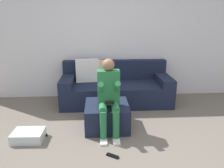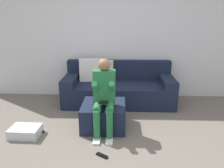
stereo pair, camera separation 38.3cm
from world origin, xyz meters
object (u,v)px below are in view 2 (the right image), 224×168
(couch_sectional, at_px, (118,88))
(storage_bin, at_px, (25,132))
(ottoman, at_px, (104,115))
(person_seated, at_px, (104,94))
(remote_near_ottoman, at_px, (102,156))
(remote_by_storage_bin, at_px, (38,132))

(couch_sectional, bearing_deg, storage_bin, -132.70)
(ottoman, xyz_separation_m, person_seated, (0.02, -0.17, 0.43))
(person_seated, bearing_deg, remote_near_ottoman, -88.72)
(remote_near_ottoman, bearing_deg, storage_bin, -167.83)
(couch_sectional, relative_size, ottoman, 3.17)
(remote_near_ottoman, distance_m, remote_by_storage_bin, 1.17)
(person_seated, bearing_deg, storage_bin, -171.45)
(ottoman, height_order, person_seated, person_seated)
(person_seated, height_order, storage_bin, person_seated)
(couch_sectional, bearing_deg, person_seated, -98.15)
(ottoman, bearing_deg, storage_bin, -163.04)
(couch_sectional, distance_m, remote_by_storage_bin, 1.84)
(ottoman, relative_size, remote_near_ottoman, 4.10)
(remote_near_ottoman, bearing_deg, remote_by_storage_bin, -174.90)
(person_seated, bearing_deg, remote_by_storage_bin, -175.20)
(couch_sectional, distance_m, person_seated, 1.34)
(couch_sectional, bearing_deg, remote_near_ottoman, -95.02)
(storage_bin, xyz_separation_m, remote_by_storage_bin, (0.16, 0.09, -0.06))
(remote_by_storage_bin, bearing_deg, ottoman, -3.39)
(person_seated, relative_size, remote_by_storage_bin, 6.60)
(person_seated, distance_m, remote_by_storage_bin, 1.18)
(remote_near_ottoman, relative_size, remote_by_storage_bin, 0.98)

